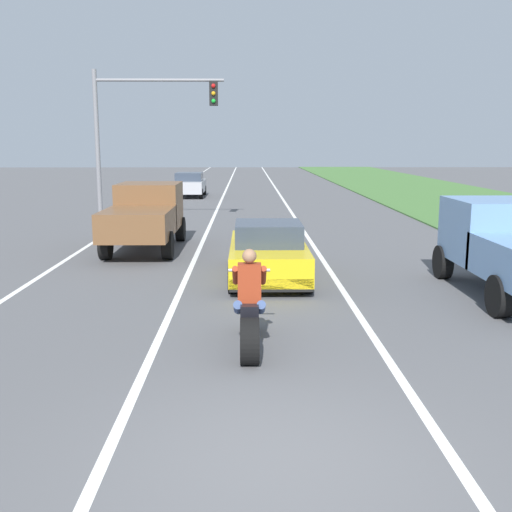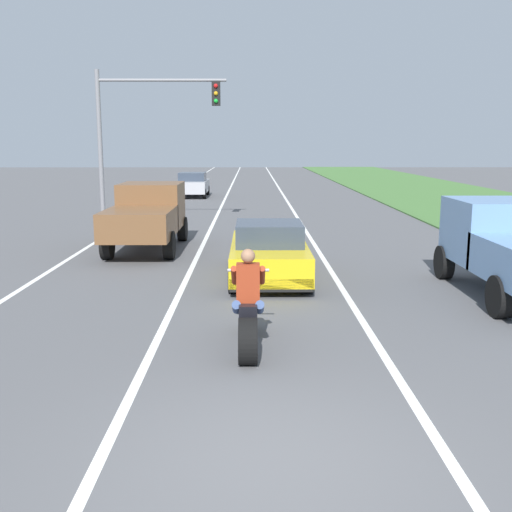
# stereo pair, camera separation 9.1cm
# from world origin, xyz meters

# --- Properties ---
(ground_plane) EXTENTS (160.00, 160.00, 0.00)m
(ground_plane) POSITION_xyz_m (0.00, 0.00, 0.00)
(ground_plane) COLOR #565659
(lane_stripe_left_solid) EXTENTS (0.14, 120.00, 0.01)m
(lane_stripe_left_solid) POSITION_xyz_m (-5.40, 20.00, 0.00)
(lane_stripe_left_solid) COLOR white
(lane_stripe_left_solid) RESTS_ON ground
(lane_stripe_right_solid) EXTENTS (0.14, 120.00, 0.01)m
(lane_stripe_right_solid) POSITION_xyz_m (1.80, 20.00, 0.00)
(lane_stripe_right_solid) COLOR white
(lane_stripe_right_solid) RESTS_ON ground
(lane_stripe_centre_dashed) EXTENTS (0.14, 120.00, 0.01)m
(lane_stripe_centre_dashed) POSITION_xyz_m (-1.80, 20.00, 0.00)
(lane_stripe_centre_dashed) COLOR white
(lane_stripe_centre_dashed) RESTS_ON ground
(motorcycle_with_rider) EXTENTS (0.70, 2.21, 1.62)m
(motorcycle_with_rider) POSITION_xyz_m (-0.29, 3.47, 0.59)
(motorcycle_with_rider) COLOR black
(motorcycle_with_rider) RESTS_ON ground
(sports_car_yellow) EXTENTS (1.84, 4.30, 1.37)m
(sports_car_yellow) POSITION_xyz_m (0.19, 8.74, 0.63)
(sports_car_yellow) COLOR yellow
(sports_car_yellow) RESTS_ON ground
(pickup_truck_left_lane_brown) EXTENTS (2.02, 4.80, 1.98)m
(pickup_truck_left_lane_brown) POSITION_xyz_m (-3.42, 12.78, 1.11)
(pickup_truck_left_lane_brown) COLOR brown
(pickup_truck_left_lane_brown) RESTS_ON ground
(traffic_light_mast_near) EXTENTS (5.02, 0.34, 6.00)m
(traffic_light_mast_near) POSITION_xyz_m (-4.55, 18.36, 4.03)
(traffic_light_mast_near) COLOR gray
(traffic_light_mast_near) RESTS_ON ground
(distant_car_far_ahead) EXTENTS (1.80, 4.00, 1.50)m
(distant_car_far_ahead) POSITION_xyz_m (-3.83, 31.72, 0.77)
(distant_car_far_ahead) COLOR #B2B2B7
(distant_car_far_ahead) RESTS_ON ground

